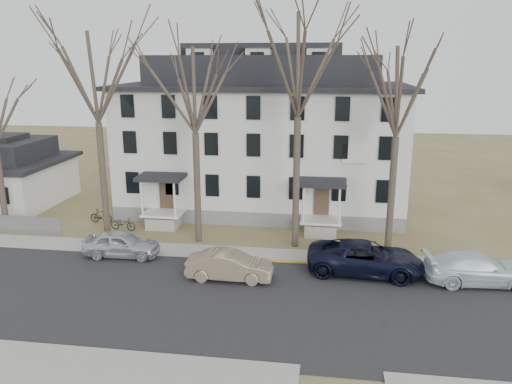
# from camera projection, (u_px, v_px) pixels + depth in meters

# --- Properties ---
(ground) EXTENTS (120.00, 120.00, 0.00)m
(ground) POSITION_uv_depth(u_px,v_px,m) (256.00, 328.00, 21.11)
(ground) COLOR olive
(ground) RESTS_ON ground
(main_road) EXTENTS (120.00, 10.00, 0.04)m
(main_road) POSITION_uv_depth(u_px,v_px,m) (262.00, 305.00, 23.02)
(main_road) COLOR #27272A
(main_road) RESTS_ON ground
(far_sidewalk) EXTENTS (120.00, 2.00, 0.08)m
(far_sidewalk) POSITION_uv_depth(u_px,v_px,m) (276.00, 256.00, 28.76)
(far_sidewalk) COLOR #A09F97
(far_sidewalk) RESTS_ON ground
(yellow_curb) EXTENTS (14.00, 0.25, 0.06)m
(yellow_curb) POSITION_uv_depth(u_px,v_px,m) (365.00, 267.00, 27.22)
(yellow_curb) COLOR gold
(yellow_curb) RESTS_ON ground
(boarding_house) EXTENTS (20.80, 12.36, 12.05)m
(boarding_house) POSITION_uv_depth(u_px,v_px,m) (263.00, 137.00, 37.16)
(boarding_house) COLOR slate
(boarding_house) RESTS_ON ground
(small_house) EXTENTS (8.70, 8.70, 5.00)m
(small_house) POSITION_uv_depth(u_px,v_px,m) (5.00, 175.00, 38.80)
(small_house) COLOR silver
(small_house) RESTS_ON ground
(tree_far_left) EXTENTS (8.40, 8.40, 13.72)m
(tree_far_left) POSITION_uv_depth(u_px,v_px,m) (94.00, 70.00, 29.29)
(tree_far_left) COLOR #473B31
(tree_far_left) RESTS_ON ground
(tree_mid_left) EXTENTS (7.80, 7.80, 12.74)m
(tree_mid_left) POSITION_uv_depth(u_px,v_px,m) (194.00, 84.00, 28.67)
(tree_mid_left) COLOR #473B31
(tree_mid_left) RESTS_ON ground
(tree_center) EXTENTS (9.00, 9.00, 14.70)m
(tree_center) POSITION_uv_depth(u_px,v_px,m) (299.00, 57.00, 27.48)
(tree_center) COLOR #473B31
(tree_center) RESTS_ON ground
(tree_mid_right) EXTENTS (7.80, 7.80, 12.74)m
(tree_mid_right) POSITION_uv_depth(u_px,v_px,m) (399.00, 86.00, 27.12)
(tree_mid_right) COLOR #473B31
(tree_mid_right) RESTS_ON ground
(car_silver) EXTENTS (4.39, 1.92, 1.47)m
(car_silver) POSITION_uv_depth(u_px,v_px,m) (122.00, 245.00, 28.49)
(car_silver) COLOR silver
(car_silver) RESTS_ON ground
(car_tan) EXTENTS (4.41, 1.54, 1.45)m
(car_tan) POSITION_uv_depth(u_px,v_px,m) (230.00, 266.00, 25.54)
(car_tan) COLOR gray
(car_tan) RESTS_ON ground
(car_navy) EXTENTS (6.23, 3.19, 1.68)m
(car_navy) POSITION_uv_depth(u_px,v_px,m) (365.00, 259.00, 26.21)
(car_navy) COLOR black
(car_navy) RESTS_ON ground
(car_white) EXTENTS (5.47, 2.66, 1.53)m
(car_white) POSITION_uv_depth(u_px,v_px,m) (477.00, 269.00, 25.07)
(car_white) COLOR silver
(car_white) RESTS_ON ground
(bicycle_left) EXTENTS (1.82, 0.81, 0.93)m
(bicycle_left) POSITION_uv_depth(u_px,v_px,m) (123.00, 224.00, 32.89)
(bicycle_left) COLOR black
(bicycle_left) RESTS_ON ground
(bicycle_right) EXTENTS (1.67, 0.56, 0.99)m
(bicycle_right) POSITION_uv_depth(u_px,v_px,m) (101.00, 216.00, 34.36)
(bicycle_right) COLOR black
(bicycle_right) RESTS_ON ground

